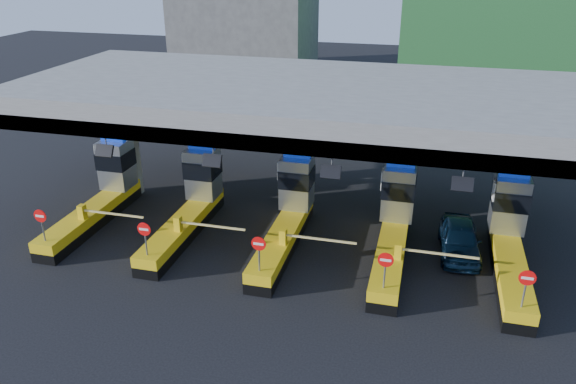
# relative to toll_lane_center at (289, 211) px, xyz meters

# --- Properties ---
(ground) EXTENTS (120.00, 120.00, 0.00)m
(ground) POSITION_rel_toll_lane_center_xyz_m (-0.00, -0.28, -1.40)
(ground) COLOR black
(ground) RESTS_ON ground
(toll_canopy) EXTENTS (28.00, 12.09, 7.00)m
(toll_canopy) POSITION_rel_toll_lane_center_xyz_m (-0.00, 2.59, 4.74)
(toll_canopy) COLOR slate
(toll_canopy) RESTS_ON ground
(toll_lane_far_left) EXTENTS (4.43, 8.00, 4.16)m
(toll_lane_far_left) POSITION_rel_toll_lane_center_xyz_m (-10.00, 0.00, 0.00)
(toll_lane_far_left) COLOR black
(toll_lane_far_left) RESTS_ON ground
(toll_lane_left) EXTENTS (4.43, 8.00, 4.16)m
(toll_lane_left) POSITION_rel_toll_lane_center_xyz_m (-5.00, 0.00, 0.00)
(toll_lane_left) COLOR black
(toll_lane_left) RESTS_ON ground
(toll_lane_center) EXTENTS (4.43, 8.00, 4.16)m
(toll_lane_center) POSITION_rel_toll_lane_center_xyz_m (0.00, 0.00, 0.00)
(toll_lane_center) COLOR black
(toll_lane_center) RESTS_ON ground
(toll_lane_right) EXTENTS (4.43, 8.00, 4.16)m
(toll_lane_right) POSITION_rel_toll_lane_center_xyz_m (5.00, 0.00, 0.00)
(toll_lane_right) COLOR black
(toll_lane_right) RESTS_ON ground
(toll_lane_far_right) EXTENTS (4.43, 8.00, 4.16)m
(toll_lane_far_right) POSITION_rel_toll_lane_center_xyz_m (10.00, 0.00, 0.00)
(toll_lane_far_right) COLOR black
(toll_lane_far_right) RESTS_ON ground
(van) EXTENTS (1.98, 4.44, 1.48)m
(van) POSITION_rel_toll_lane_center_xyz_m (7.97, 0.43, -0.65)
(van) COLOR black
(van) RESTS_ON ground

